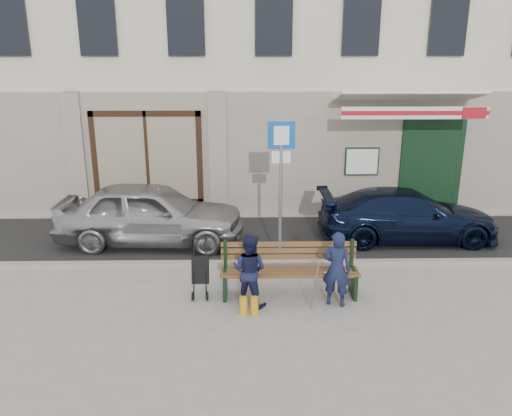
{
  "coord_description": "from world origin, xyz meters",
  "views": [
    {
      "loc": [
        -0.66,
        -7.7,
        4.01
      ],
      "look_at": [
        -0.49,
        1.6,
        1.2
      ],
      "focal_mm": 35.0,
      "sensor_mm": 36.0,
      "label": 1
    }
  ],
  "objects_px": {
    "car_silver": "(151,213)",
    "car_navy": "(407,215)",
    "man": "(337,269)",
    "woman": "(249,270)",
    "parking_sign": "(281,169)",
    "bench": "(287,271)",
    "stroller": "(200,271)"
  },
  "relations": [
    {
      "from": "car_silver",
      "to": "car_navy",
      "type": "bearing_deg",
      "value": -86.17
    },
    {
      "from": "man",
      "to": "woman",
      "type": "bearing_deg",
      "value": 16.27
    },
    {
      "from": "parking_sign",
      "to": "bench",
      "type": "bearing_deg",
      "value": -89.17
    },
    {
      "from": "man",
      "to": "stroller",
      "type": "distance_m",
      "value": 2.34
    },
    {
      "from": "car_navy",
      "to": "woman",
      "type": "height_order",
      "value": "woman"
    },
    {
      "from": "parking_sign",
      "to": "man",
      "type": "distance_m",
      "value": 2.43
    },
    {
      "from": "car_navy",
      "to": "woman",
      "type": "distance_m",
      "value": 4.75
    },
    {
      "from": "parking_sign",
      "to": "stroller",
      "type": "bearing_deg",
      "value": -134.7
    },
    {
      "from": "man",
      "to": "woman",
      "type": "height_order",
      "value": "man"
    },
    {
      "from": "man",
      "to": "stroller",
      "type": "height_order",
      "value": "man"
    },
    {
      "from": "parking_sign",
      "to": "man",
      "type": "height_order",
      "value": "parking_sign"
    },
    {
      "from": "parking_sign",
      "to": "bench",
      "type": "height_order",
      "value": "parking_sign"
    },
    {
      "from": "bench",
      "to": "woman",
      "type": "distance_m",
      "value": 0.75
    },
    {
      "from": "car_navy",
      "to": "bench",
      "type": "relative_size",
      "value": 1.67
    },
    {
      "from": "car_silver",
      "to": "stroller",
      "type": "bearing_deg",
      "value": -150.55
    },
    {
      "from": "bench",
      "to": "man",
      "type": "xyz_separation_m",
      "value": [
        0.8,
        -0.36,
        0.19
      ]
    },
    {
      "from": "woman",
      "to": "car_silver",
      "type": "bearing_deg",
      "value": -28.39
    },
    {
      "from": "car_silver",
      "to": "woman",
      "type": "distance_m",
      "value": 3.68
    },
    {
      "from": "man",
      "to": "woman",
      "type": "relative_size",
      "value": 1.04
    },
    {
      "from": "bench",
      "to": "woman",
      "type": "height_order",
      "value": "woman"
    },
    {
      "from": "car_silver",
      "to": "stroller",
      "type": "xyz_separation_m",
      "value": [
        1.32,
        -2.61,
        -0.24
      ]
    },
    {
      "from": "woman",
      "to": "car_navy",
      "type": "bearing_deg",
      "value": -114.05
    },
    {
      "from": "car_silver",
      "to": "parking_sign",
      "type": "height_order",
      "value": "parking_sign"
    },
    {
      "from": "car_silver",
      "to": "car_navy",
      "type": "relative_size",
      "value": 1.02
    },
    {
      "from": "bench",
      "to": "woman",
      "type": "bearing_deg",
      "value": -153.87
    },
    {
      "from": "car_navy",
      "to": "man",
      "type": "bearing_deg",
      "value": 145.63
    },
    {
      "from": "parking_sign",
      "to": "woman",
      "type": "distance_m",
      "value": 2.35
    },
    {
      "from": "bench",
      "to": "man",
      "type": "height_order",
      "value": "man"
    },
    {
      "from": "parking_sign",
      "to": "car_navy",
      "type": "bearing_deg",
      "value": 22.58
    },
    {
      "from": "parking_sign",
      "to": "bench",
      "type": "distance_m",
      "value": 2.13
    },
    {
      "from": "woman",
      "to": "stroller",
      "type": "distance_m",
      "value": 0.94
    },
    {
      "from": "bench",
      "to": "man",
      "type": "bearing_deg",
      "value": -24.35
    }
  ]
}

